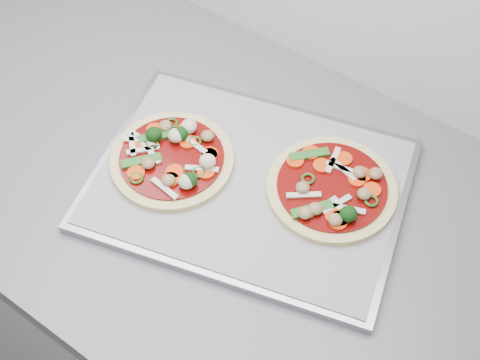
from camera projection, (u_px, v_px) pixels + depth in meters
The scene contains 6 objects.
base_cabinet at pixel (277, 359), 1.30m from camera, with size 3.60×0.60×0.86m, color #B3B4B1.
countertop at pixel (291, 237), 0.93m from camera, with size 3.60×0.60×0.04m, color slate.
baking_tray at pixel (249, 185), 0.95m from camera, with size 0.43×0.32×0.01m, color gray.
parchment at pixel (249, 181), 0.95m from camera, with size 0.42×0.30×0.00m, color gray.
pizza_left at pixel (173, 157), 0.96m from camera, with size 0.18×0.18×0.03m.
pizza_right at pixel (332, 189), 0.93m from camera, with size 0.21×0.21×0.03m.
Camera 1 is at (0.23, 0.86, 1.68)m, focal length 50.00 mm.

